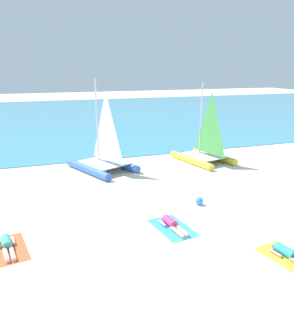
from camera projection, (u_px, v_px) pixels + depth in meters
name	position (u px, v px, depth m)	size (l,w,h in m)	color
ground_plane	(120.00, 164.00, 19.33)	(120.00, 120.00, 0.00)	silver
ocean_water	(75.00, 116.00, 38.40)	(120.00, 40.00, 0.05)	teal
sailboat_blue	(104.00, 157.00, 17.94)	(3.72, 4.42, 4.92)	blue
sailboat_yellow	(204.00, 151.00, 19.55)	(3.05, 4.01, 4.68)	yellow
towel_leftmost	(8.00, 249.00, 10.22)	(1.10, 1.90, 0.01)	#EA5933
sunbather_leftmost	(7.00, 245.00, 10.24)	(0.68, 1.56, 0.30)	#3FB28C
towel_center_left	(173.00, 228.00, 11.59)	(1.10, 1.90, 0.01)	#338CD8
sunbather_center_left	(172.00, 224.00, 11.61)	(0.63, 1.57, 0.30)	#D83372
towel_center_right	(290.00, 259.00, 9.72)	(1.10, 1.90, 0.01)	yellow
sunbather_center_right	(289.00, 254.00, 9.74)	(0.69, 1.56, 0.30)	#268CCC
beach_ball	(199.00, 201.00, 13.51)	(0.33, 0.33, 0.33)	#337FE5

